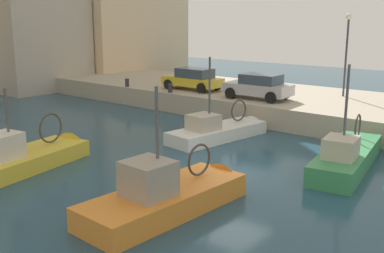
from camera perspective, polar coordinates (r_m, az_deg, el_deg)
name	(u,v)px	position (r m, az deg, el deg)	size (l,w,h in m)	color
water_surface	(232,173)	(18.05, 4.92, -5.61)	(80.00, 80.00, 0.00)	navy
quay_wall	(351,112)	(27.82, 18.79, 1.67)	(9.00, 56.00, 1.20)	#ADA08C
fishing_boat_orange	(173,204)	(14.72, -2.27, -9.42)	(6.46, 2.40, 4.78)	orange
fishing_boat_white	(222,135)	(23.15, 3.73, -1.09)	(6.37, 2.53, 4.80)	white
fishing_boat_green	(348,163)	(19.75, 18.46, -4.27)	(7.16, 2.76, 4.91)	#388951
fishing_boat_yellow	(31,163)	(19.79, -18.98, -4.20)	(6.43, 3.07, 4.15)	gold
parked_car_silver	(259,86)	(27.27, 8.12, 4.87)	(2.14, 3.94, 1.44)	#B7B7BC
parked_car_yellow	(193,79)	(30.51, 0.13, 5.83)	(1.91, 4.10, 1.41)	gold
mooring_bollard_south	(170,88)	(29.45, -2.66, 4.69)	(0.28, 0.28, 0.55)	#2D2D33
mooring_bollard_mid	(127,83)	(32.27, -7.91, 5.32)	(0.28, 0.28, 0.55)	#2D2D33
quay_streetlamp	(347,41)	(29.17, 18.38, 9.85)	(0.36, 0.36, 4.83)	#38383D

